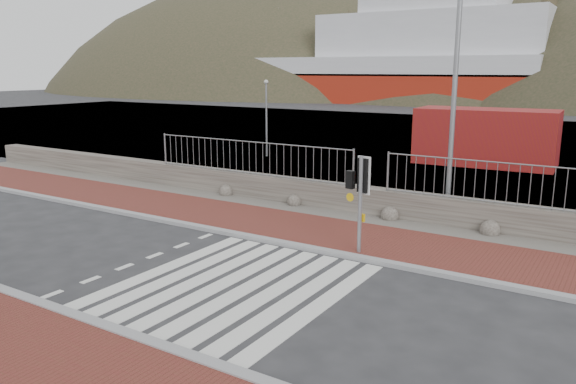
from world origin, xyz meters
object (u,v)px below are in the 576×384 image
Objects in this scene: traffic_signal_far at (359,184)px; shipping_container at (485,137)px; ferry at (386,64)px; streetlight at (462,59)px.

traffic_signal_far is 16.08m from shipping_container.
ferry is at bearing -57.13° from traffic_signal_far.
streetlight is (27.07, -59.79, -0.37)m from ferry.
traffic_signal_far is 0.39× the size of shipping_container.
traffic_signal_far is at bearing -104.60° from streetlight.
shipping_container is (-0.63, 16.06, -0.48)m from traffic_signal_far.
streetlight reaches higher than traffic_signal_far.
shipping_container is at bearing -76.83° from traffic_signal_far.
ferry is 65.64m from streetlight.
ferry reaches higher than traffic_signal_far.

